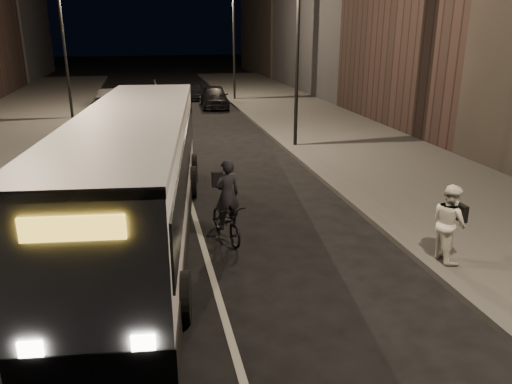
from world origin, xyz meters
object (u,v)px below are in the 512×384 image
streetlight_right_far (230,28)px  cyclist_on_bicycle (227,213)px  car_mid (110,97)px  car_near (214,97)px  car_far (194,92)px  streetlight_right_mid (292,30)px  pedestrian_woman (449,223)px  streetlight_left_far (67,28)px  city_bus (136,171)px

streetlight_right_far → cyclist_on_bicycle: bearing=-100.2°
car_mid → car_near: bearing=166.9°
streetlight_right_far → car_far: streetlight_right_far is taller
streetlight_right_mid → pedestrian_woman: bearing=-88.8°
cyclist_on_bicycle → pedestrian_woman: size_ratio=1.20×
car_far → car_mid: bearing=-155.5°
cyclist_on_bicycle → car_far: bearing=74.3°
streetlight_right_far → car_mid: bearing=-178.3°
streetlight_right_far → car_near: 5.77m
streetlight_right_far → streetlight_left_far: 12.24m
streetlight_left_far → cyclist_on_bicycle: streetlight_left_far is taller
pedestrian_woman → car_far: size_ratio=0.49×
streetlight_right_mid → cyclist_on_bicycle: size_ratio=3.56×
streetlight_left_far → city_bus: streetlight_left_far is taller
cyclist_on_bicycle → car_near: 22.94m
pedestrian_woman → car_far: (-2.92, 30.14, -0.54)m
city_bus → car_near: bearing=83.7°
car_near → car_mid: 7.71m
cyclist_on_bicycle → car_far: (1.99, 27.45, -0.19)m
streetlight_left_far → cyclist_on_bicycle: size_ratio=3.56×
streetlight_left_far → pedestrian_woman: 25.36m
streetlight_right_far → city_bus: size_ratio=0.63×
streetlight_right_mid → streetlight_right_far: size_ratio=1.00×
pedestrian_woman → car_mid: 29.67m
streetlight_left_far → car_mid: streetlight_left_far is taller
city_bus → pedestrian_woman: city_bus is taller
car_mid → car_far: size_ratio=0.95×
streetlight_left_far → car_near: bearing=18.4°
streetlight_right_far → car_near: size_ratio=1.79×
streetlight_right_mid → car_far: bearing=98.5°
streetlight_right_far → pedestrian_woman: size_ratio=4.29×
streetlight_left_far → car_far: size_ratio=2.08×
streetlight_left_far → cyclist_on_bicycle: 21.19m
streetlight_left_far → car_near: streetlight_left_far is taller
streetlight_right_mid → cyclist_on_bicycle: streetlight_right_mid is taller
streetlight_left_far → city_bus: bearing=-78.9°
car_far → city_bus: bearing=-91.7°
streetlight_right_mid → streetlight_right_far: 16.00m
streetlight_right_mid → car_far: size_ratio=2.08×
streetlight_right_mid → pedestrian_woman: streetlight_right_mid is taller
streetlight_right_far → streetlight_left_far: (-10.66, -6.00, 0.00)m
streetlight_right_far → car_far: (-2.65, 1.66, -4.80)m
city_bus → cyclist_on_bicycle: city_bus is taller
city_bus → car_mid: 24.83m
streetlight_left_far → streetlight_right_far: bearing=29.4°
streetlight_right_mid → pedestrian_woman: 13.19m
city_bus → cyclist_on_bicycle: 2.67m
car_near → car_far: car_near is taller
streetlight_left_far → city_bus: (3.73, -18.99, -3.50)m
cyclist_on_bicycle → car_near: (2.91, 22.76, 0.01)m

